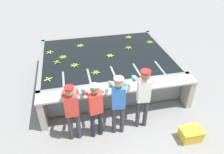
{
  "coord_description": "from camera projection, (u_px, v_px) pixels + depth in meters",
  "views": [
    {
      "loc": [
        -1.22,
        -4.28,
        4.35
      ],
      "look_at": [
        0.0,
        1.19,
        0.66
      ],
      "focal_mm": 35.0,
      "sensor_mm": 36.0,
      "label": 1
    }
  ],
  "objects": [
    {
      "name": "ground_plane",
      "position": [
        121.0,
        119.0,
        6.11
      ],
      "size": [
        80.0,
        80.0,
        0.0
      ],
      "primitive_type": "plane",
      "color": "gray",
      "rests_on": "ground"
    },
    {
      "name": "wash_tank",
      "position": [
        106.0,
        67.0,
        7.6
      ],
      "size": [
        4.35,
        3.42,
        0.94
      ],
      "color": "gray",
      "rests_on": "ground"
    },
    {
      "name": "work_ledge",
      "position": [
        120.0,
        96.0,
        5.93
      ],
      "size": [
        4.35,
        0.45,
        0.94
      ],
      "color": "#A8A393",
      "rests_on": "ground"
    },
    {
      "name": "worker_0",
      "position": [
        72.0,
        108.0,
        5.07
      ],
      "size": [
        0.42,
        0.72,
        1.59
      ],
      "color": "#38383D",
      "rests_on": "ground"
    },
    {
      "name": "worker_1",
      "position": [
        95.0,
        106.0,
        5.15
      ],
      "size": [
        0.48,
        0.73,
        1.58
      ],
      "color": "#1E2328",
      "rests_on": "ground"
    },
    {
      "name": "worker_2",
      "position": [
        118.0,
        100.0,
        5.2
      ],
      "size": [
        0.47,
        0.74,
        1.69
      ],
      "color": "#38383D",
      "rests_on": "ground"
    },
    {
      "name": "worker_3",
      "position": [
        143.0,
        93.0,
        5.36
      ],
      "size": [
        0.45,
        0.74,
        1.74
      ],
      "color": "#38383D",
      "rests_on": "ground"
    },
    {
      "name": "banana_bunch_floating_0",
      "position": [
        150.0,
        42.0,
        8.16
      ],
      "size": [
        0.28,
        0.28,
        0.08
      ],
      "color": "#7FAD33",
      "rests_on": "wash_tank"
    },
    {
      "name": "banana_bunch_floating_1",
      "position": [
        96.0,
        72.0,
        6.38
      ],
      "size": [
        0.28,
        0.28,
        0.08
      ],
      "color": "#75A333",
      "rests_on": "wash_tank"
    },
    {
      "name": "banana_bunch_floating_2",
      "position": [
        63.0,
        57.0,
        7.17
      ],
      "size": [
        0.28,
        0.28,
        0.08
      ],
      "color": "#7FAD33",
      "rests_on": "wash_tank"
    },
    {
      "name": "banana_bunch_floating_3",
      "position": [
        110.0,
        56.0,
        7.25
      ],
      "size": [
        0.28,
        0.27,
        0.08
      ],
      "color": "#9EC642",
      "rests_on": "wash_tank"
    },
    {
      "name": "banana_bunch_floating_4",
      "position": [
        57.0,
        62.0,
        6.89
      ],
      "size": [
        0.27,
        0.27,
        0.08
      ],
      "color": "#75A333",
      "rests_on": "wash_tank"
    },
    {
      "name": "banana_bunch_floating_5",
      "position": [
        80.0,
        46.0,
        7.9
      ],
      "size": [
        0.28,
        0.28,
        0.08
      ],
      "color": "#8CB738",
      "rests_on": "wash_tank"
    },
    {
      "name": "banana_bunch_floating_6",
      "position": [
        48.0,
        79.0,
        6.08
      ],
      "size": [
        0.26,
        0.26,
        0.08
      ],
      "color": "#9EC642",
      "rests_on": "wash_tank"
    },
    {
      "name": "banana_bunch_floating_7",
      "position": [
        50.0,
        52.0,
        7.46
      ],
      "size": [
        0.27,
        0.28,
        0.08
      ],
      "color": "#9EC642",
      "rests_on": "wash_tank"
    },
    {
      "name": "banana_bunch_floating_8",
      "position": [
        75.0,
        65.0,
        6.73
      ],
      "size": [
        0.28,
        0.28,
        0.08
      ],
      "color": "#75A333",
      "rests_on": "wash_tank"
    },
    {
      "name": "banana_bunch_floating_9",
      "position": [
        128.0,
        48.0,
        7.76
      ],
      "size": [
        0.27,
        0.28,
        0.08
      ],
      "color": "#8CB738",
      "rests_on": "wash_tank"
    },
    {
      "name": "banana_bunch_floating_10",
      "position": [
        128.0,
        37.0,
        8.53
      ],
      "size": [
        0.28,
        0.28,
        0.08
      ],
      "color": "#93BC3D",
      "rests_on": "wash_tank"
    },
    {
      "name": "knife_0",
      "position": [
        105.0,
        91.0,
        5.64
      ],
      "size": [
        0.31,
        0.22,
        0.02
      ],
      "color": "silver",
      "rests_on": "work_ledge"
    },
    {
      "name": "knife_1",
      "position": [
        154.0,
        82.0,
        5.97
      ],
      "size": [
        0.35,
        0.09,
        0.02
      ],
      "color": "silver",
      "rests_on": "work_ledge"
    },
    {
      "name": "crate",
      "position": [
        191.0,
        134.0,
        5.44
      ],
      "size": [
        0.55,
        0.39,
        0.32
      ],
      "color": "gold",
      "rests_on": "ground"
    }
  ]
}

